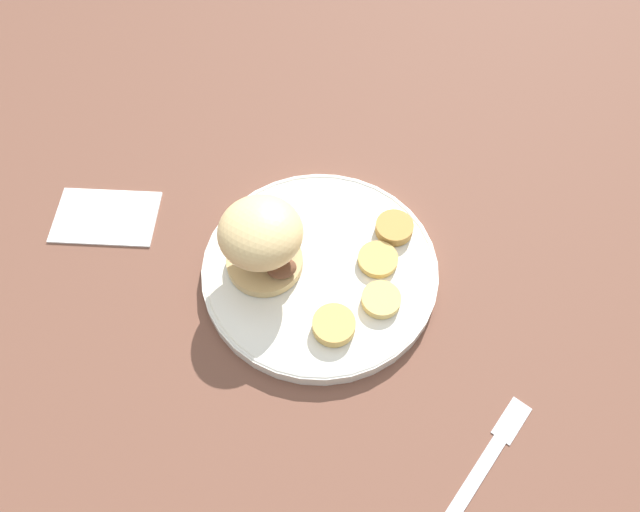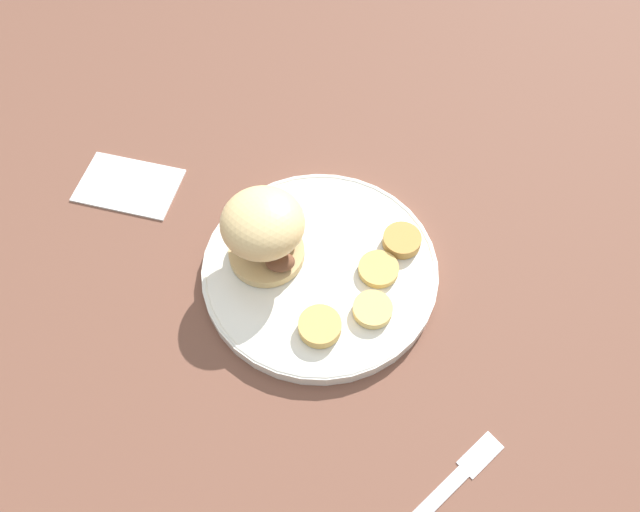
# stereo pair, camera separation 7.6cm
# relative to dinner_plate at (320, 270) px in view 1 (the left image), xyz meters

# --- Properties ---
(ground_plane) EXTENTS (4.00, 4.00, 0.00)m
(ground_plane) POSITION_rel_dinner_plate_xyz_m (0.00, 0.00, -0.01)
(ground_plane) COLOR brown
(dinner_plate) EXTENTS (0.30, 0.30, 0.02)m
(dinner_plate) POSITION_rel_dinner_plate_xyz_m (0.00, 0.00, 0.00)
(dinner_plate) COLOR white
(dinner_plate) RESTS_ON ground_plane
(sandwich) EXTENTS (0.10, 0.10, 0.10)m
(sandwich) POSITION_rel_dinner_plate_xyz_m (-0.07, -0.01, 0.07)
(sandwich) COLOR tan
(sandwich) RESTS_ON dinner_plate
(potato_round_0) EXTENTS (0.05, 0.05, 0.01)m
(potato_round_0) POSITION_rel_dinner_plate_xyz_m (0.07, 0.02, 0.01)
(potato_round_0) COLOR tan
(potato_round_0) RESTS_ON dinner_plate
(potato_round_1) EXTENTS (0.05, 0.05, 0.01)m
(potato_round_1) POSITION_rel_dinner_plate_xyz_m (0.08, -0.04, 0.02)
(potato_round_1) COLOR #DBB766
(potato_round_1) RESTS_ON dinner_plate
(potato_round_2) EXTENTS (0.05, 0.05, 0.01)m
(potato_round_2) POSITION_rel_dinner_plate_xyz_m (0.09, 0.07, 0.02)
(potato_round_2) COLOR #BC8942
(potato_round_2) RESTS_ON dinner_plate
(potato_round_3) EXTENTS (0.05, 0.05, 0.02)m
(potato_round_3) POSITION_rel_dinner_plate_xyz_m (0.03, -0.08, 0.02)
(potato_round_3) COLOR tan
(potato_round_3) RESTS_ON dinner_plate
(fork) EXTENTS (0.09, 0.15, 0.00)m
(fork) POSITION_rel_dinner_plate_xyz_m (0.22, -0.20, -0.01)
(fork) COLOR silver
(fork) RESTS_ON ground_plane
(napkin) EXTENTS (0.15, 0.10, 0.01)m
(napkin) POSITION_rel_dinner_plate_xyz_m (-0.30, 0.04, -0.01)
(napkin) COLOR white
(napkin) RESTS_ON ground_plane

